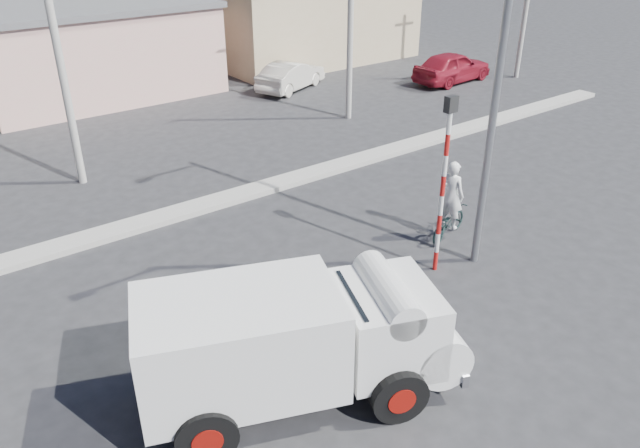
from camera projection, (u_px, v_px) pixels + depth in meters
ground_plane at (378, 351)px, 12.61m from camera, size 120.00×120.00×0.00m
median at (196, 207)px, 18.24m from camera, size 40.00×0.80×0.16m
truck at (302, 339)px, 10.87m from camera, size 5.99×3.91×2.33m
bicycle at (448, 222)px, 16.65m from camera, size 1.74×0.99×0.86m
cyclist at (450, 205)px, 16.41m from camera, size 0.61×0.78×1.87m
car_cream at (291, 76)px, 29.40m from camera, size 4.27×2.86×1.33m
car_red at (452, 67)px, 30.54m from camera, size 4.51×2.05×1.50m
traffic_pole at (444, 172)px, 14.16m from camera, size 0.28×0.18×4.36m
streetlight at (495, 64)px, 13.34m from camera, size 2.34×0.22×9.00m
building_row at (70, 49)px, 27.78m from camera, size 37.80×7.30×4.44m
utility_poles at (218, 33)px, 20.94m from camera, size 35.40×0.24×8.00m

